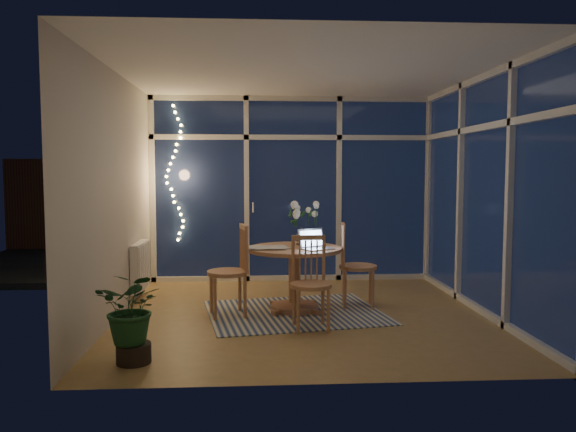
# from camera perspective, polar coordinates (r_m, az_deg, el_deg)

# --- Properties ---
(floor) EXTENTS (4.00, 4.00, 0.00)m
(floor) POSITION_cam_1_polar(r_m,az_deg,el_deg) (6.19, 1.76, -9.98)
(floor) COLOR olive
(floor) RESTS_ON ground
(ceiling) EXTENTS (4.00, 4.00, 0.00)m
(ceiling) POSITION_cam_1_polar(r_m,az_deg,el_deg) (6.08, 1.83, 14.47)
(ceiling) COLOR white
(ceiling) RESTS_ON wall_back
(wall_back) EXTENTS (4.00, 0.04, 2.60)m
(wall_back) POSITION_cam_1_polar(r_m,az_deg,el_deg) (7.99, 0.48, 2.75)
(wall_back) COLOR beige
(wall_back) RESTS_ON floor
(wall_front) EXTENTS (4.00, 0.04, 2.60)m
(wall_front) POSITION_cam_1_polar(r_m,az_deg,el_deg) (4.01, 4.42, 0.92)
(wall_front) COLOR beige
(wall_front) RESTS_ON floor
(wall_left) EXTENTS (0.04, 4.00, 2.60)m
(wall_left) POSITION_cam_1_polar(r_m,az_deg,el_deg) (6.14, -17.13, 2.00)
(wall_left) COLOR beige
(wall_left) RESTS_ON floor
(wall_right) EXTENTS (0.04, 4.00, 2.60)m
(wall_right) POSITION_cam_1_polar(r_m,az_deg,el_deg) (6.49, 19.67, 2.06)
(wall_right) COLOR beige
(wall_right) RESTS_ON floor
(window_wall_back) EXTENTS (4.00, 0.10, 2.60)m
(window_wall_back) POSITION_cam_1_polar(r_m,az_deg,el_deg) (7.95, 0.50, 2.74)
(window_wall_back) COLOR silver
(window_wall_back) RESTS_ON floor
(window_wall_right) EXTENTS (0.10, 4.00, 2.60)m
(window_wall_right) POSITION_cam_1_polar(r_m,az_deg,el_deg) (6.48, 19.35, 2.06)
(window_wall_right) COLOR silver
(window_wall_right) RESTS_ON floor
(radiator) EXTENTS (0.10, 0.70, 0.58)m
(radiator) POSITION_cam_1_polar(r_m,az_deg,el_deg) (7.10, -14.78, -4.94)
(radiator) COLOR white
(radiator) RESTS_ON wall_left
(fairy_lights) EXTENTS (0.24, 0.10, 1.85)m
(fairy_lights) POSITION_cam_1_polar(r_m,az_deg,el_deg) (7.92, -11.49, 4.27)
(fairy_lights) COLOR #EEC35F
(fairy_lights) RESTS_ON window_wall_back
(garden_patio) EXTENTS (12.00, 6.00, 0.10)m
(garden_patio) POSITION_cam_1_polar(r_m,az_deg,el_deg) (11.13, 1.98, -3.77)
(garden_patio) COLOR black
(garden_patio) RESTS_ON ground
(garden_fence) EXTENTS (11.00, 0.08, 1.80)m
(garden_fence) POSITION_cam_1_polar(r_m,az_deg,el_deg) (11.50, -0.73, 1.31)
(garden_fence) COLOR #3D2116
(garden_fence) RESTS_ON ground
(neighbour_roof) EXTENTS (7.00, 3.00, 2.20)m
(neighbour_roof) POSITION_cam_1_polar(r_m,az_deg,el_deg) (14.50, -0.12, 7.12)
(neighbour_roof) COLOR #33373E
(neighbour_roof) RESTS_ON ground
(garden_shrubs) EXTENTS (0.90, 0.90, 0.90)m
(garden_shrubs) POSITION_cam_1_polar(r_m,az_deg,el_deg) (9.43, -4.97, -2.17)
(garden_shrubs) COLOR black
(garden_shrubs) RESTS_ON ground
(rug) EXTENTS (2.10, 1.79, 0.01)m
(rug) POSITION_cam_1_polar(r_m,az_deg,el_deg) (6.25, 0.73, -9.77)
(rug) COLOR beige
(rug) RESTS_ON floor
(dining_table) EXTENTS (1.21, 1.21, 0.71)m
(dining_table) POSITION_cam_1_polar(r_m,az_deg,el_deg) (6.27, 0.67, -6.44)
(dining_table) COLOR #A7714B
(dining_table) RESTS_ON floor
(chair_left) EXTENTS (0.54, 0.54, 1.00)m
(chair_left) POSITION_cam_1_polar(r_m,az_deg,el_deg) (6.05, -6.15, -5.50)
(chair_left) COLOR #A7714B
(chair_left) RESTS_ON floor
(chair_right) EXTENTS (0.50, 0.50, 0.98)m
(chair_right) POSITION_cam_1_polar(r_m,az_deg,el_deg) (6.48, 7.14, -4.93)
(chair_right) COLOR #A7714B
(chair_right) RESTS_ON floor
(chair_front) EXTENTS (0.45, 0.45, 0.93)m
(chair_front) POSITION_cam_1_polar(r_m,az_deg,el_deg) (5.53, 2.35, -6.79)
(chair_front) COLOR #A7714B
(chair_front) RESTS_ON floor
(laptop) EXTENTS (0.42, 0.40, 0.24)m
(laptop) POSITION_cam_1_polar(r_m,az_deg,el_deg) (6.05, 3.03, -2.30)
(laptop) COLOR silver
(laptop) RESTS_ON dining_table
(flower_vase) EXTENTS (0.23, 0.23, 0.21)m
(flower_vase) POSITION_cam_1_polar(r_m,az_deg,el_deg) (6.44, 1.41, -1.99)
(flower_vase) COLOR white
(flower_vase) RESTS_ON dining_table
(bowl) EXTENTS (0.18, 0.18, 0.04)m
(bowl) POSITION_cam_1_polar(r_m,az_deg,el_deg) (6.48, 3.06, -2.72)
(bowl) COLOR white
(bowl) RESTS_ON dining_table
(newspapers) EXTENTS (0.42, 0.33, 0.02)m
(newspapers) POSITION_cam_1_polar(r_m,az_deg,el_deg) (6.14, -1.95, -3.22)
(newspapers) COLOR beige
(newspapers) RESTS_ON dining_table
(phone) EXTENTS (0.11, 0.10, 0.01)m
(phone) POSITION_cam_1_polar(r_m,az_deg,el_deg) (6.19, 1.94, -3.19)
(phone) COLOR black
(phone) RESTS_ON dining_table
(potted_plant) EXTENTS (0.62, 0.57, 0.76)m
(potted_plant) POSITION_cam_1_polar(r_m,az_deg,el_deg) (4.77, -15.48, -9.86)
(potted_plant) COLOR #194723
(potted_plant) RESTS_ON floor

